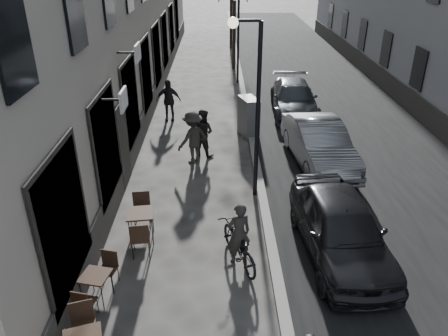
{
  "coord_description": "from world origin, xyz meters",
  "views": [
    {
      "loc": [
        -1.1,
        -5.29,
        6.65
      ],
      "look_at": [
        -0.95,
        4.22,
        1.8
      ],
      "focal_mm": 35.0,
      "sensor_mm": 36.0,
      "label": 1
    }
  ],
  "objects_px": {
    "bistro_set_c": "(141,223)",
    "car_mid": "(319,143)",
    "car_near": "(341,227)",
    "streetlamp_near": "(252,92)",
    "pedestrian_far": "(168,100)",
    "pedestrian_mid": "(193,138)",
    "car_far": "(294,98)",
    "bicycle": "(239,244)",
    "bistro_set_b": "(97,285)",
    "pedestrian_near": "(203,133)",
    "streetlamp_far": "(235,22)",
    "utility_cabinet": "(249,117)"
  },
  "relations": [
    {
      "from": "utility_cabinet",
      "to": "car_far",
      "type": "height_order",
      "value": "utility_cabinet"
    },
    {
      "from": "bistro_set_c",
      "to": "bicycle",
      "type": "distance_m",
      "value": 2.55
    },
    {
      "from": "car_near",
      "to": "bistro_set_b",
      "type": "bearing_deg",
      "value": -168.04
    },
    {
      "from": "streetlamp_near",
      "to": "car_far",
      "type": "distance_m",
      "value": 7.95
    },
    {
      "from": "streetlamp_near",
      "to": "bicycle",
      "type": "distance_m",
      "value": 4.12
    },
    {
      "from": "car_far",
      "to": "pedestrian_far",
      "type": "bearing_deg",
      "value": -168.32
    },
    {
      "from": "bistro_set_b",
      "to": "car_mid",
      "type": "bearing_deg",
      "value": 60.39
    },
    {
      "from": "car_far",
      "to": "utility_cabinet",
      "type": "bearing_deg",
      "value": -127.6
    },
    {
      "from": "bistro_set_b",
      "to": "car_near",
      "type": "bearing_deg",
      "value": 28.65
    },
    {
      "from": "bicycle",
      "to": "pedestrian_mid",
      "type": "xyz_separation_m",
      "value": [
        -1.3,
        5.33,
        0.43
      ]
    },
    {
      "from": "car_near",
      "to": "streetlamp_far",
      "type": "bearing_deg",
      "value": 93.84
    },
    {
      "from": "bistro_set_b",
      "to": "pedestrian_far",
      "type": "bearing_deg",
      "value": 100.53
    },
    {
      "from": "car_near",
      "to": "car_mid",
      "type": "distance_m",
      "value": 4.95
    },
    {
      "from": "bistro_set_c",
      "to": "streetlamp_near",
      "type": "bearing_deg",
      "value": 30.89
    },
    {
      "from": "bistro_set_c",
      "to": "car_mid",
      "type": "xyz_separation_m",
      "value": [
        5.32,
        4.31,
        0.25
      ]
    },
    {
      "from": "bistro_set_c",
      "to": "car_far",
      "type": "relative_size",
      "value": 0.36
    },
    {
      "from": "bistro_set_b",
      "to": "bistro_set_c",
      "type": "bearing_deg",
      "value": 87.32
    },
    {
      "from": "pedestrian_far",
      "to": "pedestrian_mid",
      "type": "bearing_deg",
      "value": -70.96
    },
    {
      "from": "car_mid",
      "to": "pedestrian_far",
      "type": "bearing_deg",
      "value": 136.54
    },
    {
      "from": "utility_cabinet",
      "to": "bicycle",
      "type": "height_order",
      "value": "utility_cabinet"
    },
    {
      "from": "pedestrian_near",
      "to": "streetlamp_far",
      "type": "bearing_deg",
      "value": -71.16
    },
    {
      "from": "pedestrian_mid",
      "to": "car_mid",
      "type": "xyz_separation_m",
      "value": [
        4.24,
        -0.14,
        -0.18
      ]
    },
    {
      "from": "pedestrian_mid",
      "to": "car_mid",
      "type": "bearing_deg",
      "value": 137.03
    },
    {
      "from": "bistro_set_c",
      "to": "pedestrian_far",
      "type": "relative_size",
      "value": 0.94
    },
    {
      "from": "bicycle",
      "to": "pedestrian_near",
      "type": "xyz_separation_m",
      "value": [
        -1.0,
        5.89,
        0.37
      ]
    },
    {
      "from": "utility_cabinet",
      "to": "pedestrian_far",
      "type": "relative_size",
      "value": 0.86
    },
    {
      "from": "bistro_set_b",
      "to": "utility_cabinet",
      "type": "relative_size",
      "value": 0.93
    },
    {
      "from": "utility_cabinet",
      "to": "car_near",
      "type": "distance_m",
      "value": 7.62
    },
    {
      "from": "bistro_set_c",
      "to": "pedestrian_far",
      "type": "distance_m",
      "value": 8.53
    },
    {
      "from": "pedestrian_near",
      "to": "bistro_set_c",
      "type": "bearing_deg",
      "value": 102.23
    },
    {
      "from": "streetlamp_far",
      "to": "utility_cabinet",
      "type": "distance_m",
      "value": 7.77
    },
    {
      "from": "car_far",
      "to": "bicycle",
      "type": "bearing_deg",
      "value": -102.87
    },
    {
      "from": "bistro_set_c",
      "to": "car_mid",
      "type": "distance_m",
      "value": 6.85
    },
    {
      "from": "pedestrian_near",
      "to": "pedestrian_far",
      "type": "relative_size",
      "value": 0.96
    },
    {
      "from": "pedestrian_mid",
      "to": "pedestrian_far",
      "type": "relative_size",
      "value": 1.03
    },
    {
      "from": "streetlamp_near",
      "to": "pedestrian_far",
      "type": "xyz_separation_m",
      "value": [
        -2.99,
        6.31,
        -2.28
      ]
    },
    {
      "from": "pedestrian_near",
      "to": "pedestrian_mid",
      "type": "height_order",
      "value": "pedestrian_mid"
    },
    {
      "from": "streetlamp_near",
      "to": "bistro_set_b",
      "type": "distance_m",
      "value": 6.18
    },
    {
      "from": "pedestrian_near",
      "to": "utility_cabinet",
      "type": "bearing_deg",
      "value": -105.67
    },
    {
      "from": "bistro_set_c",
      "to": "pedestrian_mid",
      "type": "bearing_deg",
      "value": 69.34
    },
    {
      "from": "car_near",
      "to": "pedestrian_mid",
      "type": "bearing_deg",
      "value": 122.63
    },
    {
      "from": "bistro_set_b",
      "to": "utility_cabinet",
      "type": "xyz_separation_m",
      "value": [
        3.72,
        8.95,
        0.34
      ]
    },
    {
      "from": "pedestrian_near",
      "to": "pedestrian_mid",
      "type": "distance_m",
      "value": 0.64
    },
    {
      "from": "pedestrian_near",
      "to": "car_far",
      "type": "distance_m",
      "value": 5.84
    },
    {
      "from": "pedestrian_mid",
      "to": "car_near",
      "type": "relative_size",
      "value": 0.42
    },
    {
      "from": "pedestrian_far",
      "to": "car_mid",
      "type": "bearing_deg",
      "value": -35.32
    },
    {
      "from": "streetlamp_far",
      "to": "bistro_set_b",
      "type": "xyz_separation_m",
      "value": [
        -3.45,
        -16.33,
        -2.75
      ]
    },
    {
      "from": "bicycle",
      "to": "car_mid",
      "type": "relative_size",
      "value": 0.41
    },
    {
      "from": "bistro_set_b",
      "to": "pedestrian_far",
      "type": "xyz_separation_m",
      "value": [
        0.46,
        10.64,
        0.47
      ]
    },
    {
      "from": "car_mid",
      "to": "car_far",
      "type": "xyz_separation_m",
      "value": [
        -0.04,
        5.05,
        -0.07
      ]
    }
  ]
}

